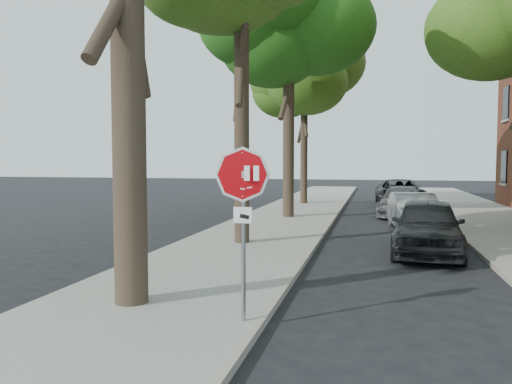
% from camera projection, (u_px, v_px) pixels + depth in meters
% --- Properties ---
extents(ground, '(120.00, 120.00, 0.00)m').
position_uv_depth(ground, '(289.00, 332.00, 7.35)').
color(ground, black).
rests_on(ground, ground).
extents(sidewalk_left, '(4.00, 55.00, 0.12)m').
position_uv_depth(sidewalk_left, '(277.00, 223.00, 19.58)').
color(sidewalk_left, gray).
rests_on(sidewalk_left, ground).
extents(curb_left, '(0.12, 55.00, 0.13)m').
position_uv_depth(curb_left, '(330.00, 225.00, 19.10)').
color(curb_left, '#9E9384').
rests_on(curb_left, ground).
extents(curb_right, '(0.12, 55.00, 0.13)m').
position_uv_depth(curb_right, '(452.00, 228.00, 18.09)').
color(curb_right, '#9E9384').
rests_on(curb_right, ground).
extents(stop_sign, '(0.76, 0.34, 2.61)m').
position_uv_depth(stop_sign, '(243.00, 200.00, 7.37)').
color(stop_sign, gray).
rests_on(stop_sign, sidewalk_left).
extents(tree_mid_b, '(5.88, 5.46, 10.36)m').
position_uv_depth(tree_mid_b, '(289.00, 31.00, 21.12)').
color(tree_mid_b, black).
rests_on(tree_mid_b, sidewalk_left).
extents(tree_far, '(5.29, 4.91, 9.33)m').
position_uv_depth(tree_far, '(304.00, 77.00, 28.02)').
color(tree_far, black).
rests_on(tree_far, sidewalk_left).
extents(car_a, '(2.16, 4.59, 1.52)m').
position_uv_depth(car_a, '(427.00, 226.00, 13.44)').
color(car_a, black).
rests_on(car_a, ground).
extents(car_b, '(1.84, 4.23, 1.35)m').
position_uv_depth(car_b, '(414.00, 212.00, 17.89)').
color(car_b, gray).
rests_on(car_b, ground).
extents(car_c, '(2.39, 4.76, 1.33)m').
position_uv_depth(car_c, '(401.00, 201.00, 22.72)').
color(car_c, '#4C4B50').
rests_on(car_c, ground).
extents(car_d, '(2.70, 5.44, 1.48)m').
position_uv_depth(car_d, '(400.00, 193.00, 27.77)').
color(car_d, black).
rests_on(car_d, ground).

